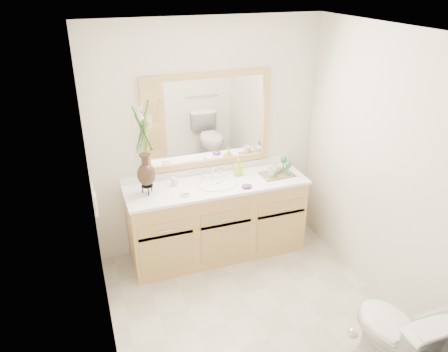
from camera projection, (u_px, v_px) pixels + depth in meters
name	position (u px, v px, depth m)	size (l,w,h in m)	color
floor	(254.00, 315.00, 3.87)	(2.60, 2.60, 0.00)	beige
ceiling	(265.00, 33.00, 2.84)	(2.40, 2.60, 0.02)	white
wall_back	(208.00, 139.00, 4.46)	(2.40, 0.02, 2.40)	silver
wall_front	(361.00, 306.00, 2.25)	(2.40, 0.02, 2.40)	silver
wall_left	(99.00, 223.00, 2.99)	(0.02, 2.60, 2.40)	silver
wall_right	(388.00, 173.00, 3.72)	(0.02, 2.60, 2.40)	silver
vanity	(217.00, 220.00, 4.56)	(1.80, 0.55, 0.80)	tan
counter	(217.00, 185.00, 4.39)	(1.84, 0.57, 0.03)	white
sink	(217.00, 189.00, 4.39)	(0.38, 0.34, 0.23)	white
mirror	(208.00, 121.00, 4.36)	(1.32, 0.04, 0.97)	white
switch_plate	(95.00, 200.00, 3.74)	(0.02, 0.12, 0.12)	white
door	(305.00, 348.00, 2.26)	(0.80, 0.03, 2.00)	tan
toilet	(395.00, 338.00, 3.14)	(0.42, 0.75, 0.74)	white
flower_vase	(143.00, 138.00, 3.94)	(0.20, 0.20, 0.83)	black
tumbler	(174.00, 182.00, 4.32)	(0.06, 0.06, 0.08)	beige
soap_dish	(185.00, 194.00, 4.14)	(0.11, 0.11, 0.03)	beige
soap_bottle	(238.00, 168.00, 4.52)	(0.08, 0.08, 0.17)	#9ED331
purple_dish	(247.00, 186.00, 4.28)	(0.10, 0.08, 0.04)	#63297C
tray	(277.00, 174.00, 4.55)	(0.34, 0.22, 0.02)	brown
mug_left	(272.00, 172.00, 4.47)	(0.10, 0.09, 0.10)	beige
mug_right	(277.00, 168.00, 4.55)	(0.10, 0.09, 0.10)	beige
goblet_front	(288.00, 166.00, 4.48)	(0.07, 0.07, 0.15)	#26743F
goblet_back	(284.00, 160.00, 4.59)	(0.07, 0.07, 0.16)	#26743F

